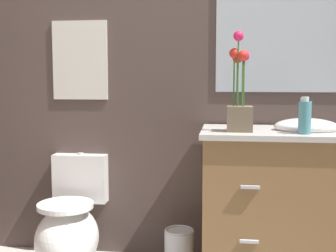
% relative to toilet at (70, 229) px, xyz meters
% --- Properties ---
extents(wall_back, '(4.11, 0.05, 2.50)m').
position_rel_toilet_xyz_m(wall_back, '(0.89, 0.30, 1.01)').
color(wall_back, '#4C3D38').
rests_on(wall_back, ground_plane).
extents(toilet, '(0.38, 0.59, 0.69)m').
position_rel_toilet_xyz_m(toilet, '(0.00, 0.00, 0.00)').
color(toilet, white).
rests_on(toilet, ground_plane).
extents(vanity_cabinet, '(0.94, 0.56, 1.07)m').
position_rel_toilet_xyz_m(vanity_cabinet, '(1.30, -0.03, 0.22)').
color(vanity_cabinet, brown).
rests_on(vanity_cabinet, ground_plane).
extents(flower_vase, '(0.14, 0.14, 0.55)m').
position_rel_toilet_xyz_m(flower_vase, '(1.04, -0.11, 0.82)').
color(flower_vase, brown).
rests_on(flower_vase, vanity_cabinet).
extents(soap_bottle, '(0.07, 0.07, 0.20)m').
position_rel_toilet_xyz_m(soap_bottle, '(1.38, -0.19, 0.74)').
color(soap_bottle, teal).
rests_on(soap_bottle, vanity_cabinet).
extents(trash_bin, '(0.18, 0.18, 0.27)m').
position_rel_toilet_xyz_m(trash_bin, '(0.69, 0.01, -0.11)').
color(trash_bin, '#B7B7BC').
rests_on(trash_bin, ground_plane).
extents(wall_poster, '(0.37, 0.01, 0.52)m').
position_rel_toilet_xyz_m(wall_poster, '(-0.00, 0.27, 1.06)').
color(wall_poster, silver).
extents(wall_mirror, '(0.80, 0.01, 0.70)m').
position_rel_toilet_xyz_m(wall_mirror, '(1.29, 0.27, 1.21)').
color(wall_mirror, '#B2BCC6').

